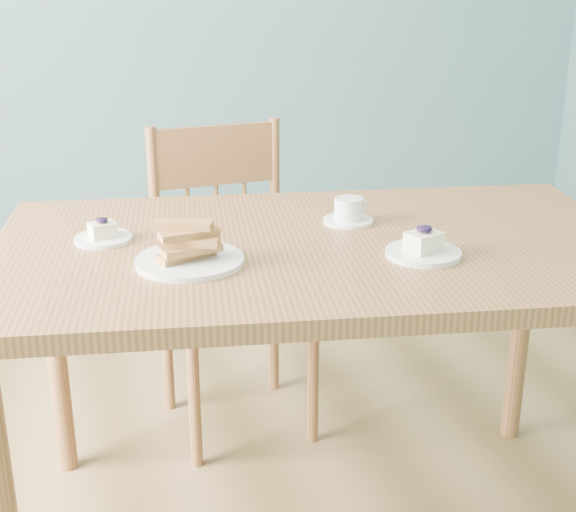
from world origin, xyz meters
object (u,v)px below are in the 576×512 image
Objects in this scene: dining_table at (319,274)px; dining_chair at (231,280)px; cheesecake_plate_near at (423,248)px; biscotti_plate at (189,251)px; cheesecake_plate_far at (103,235)px; coffee_cup at (349,212)px.

dining_table is 0.67m from dining_chair.
cheesecake_plate_near reaches higher than dining_table.
dining_table is at bearing 139.63° from cheesecake_plate_near.
biscotti_plate is (-0.51, 0.11, 0.01)m from cheesecake_plate_near.
cheesecake_plate_near is (0.19, -0.16, 0.10)m from dining_table.
cheesecake_plate_far is 0.27m from biscotti_plate.
biscotti_plate reaches higher than cheesecake_plate_far.
cheesecake_plate_near is at bearing -30.44° from dining_table.
dining_chair reaches higher than coffee_cup.
biscotti_plate reaches higher than cheesecake_plate_near.
cheesecake_plate_near reaches higher than coffee_cup.
cheesecake_plate_near is 1.25× the size of cheesecake_plate_far.
cheesecake_plate_near is 0.29m from coffee_cup.
coffee_cup is at bearing 103.78° from cheesecake_plate_near.
dining_table is 0.34m from biscotti_plate.
dining_table is 9.72× the size of cheesecake_plate_near.
coffee_cup is (0.19, -0.50, 0.35)m from dining_chair.
coffee_cup is at bearing 21.55° from biscotti_plate.
dining_table is at bearing -149.39° from coffee_cup.
coffee_cup is 0.53× the size of biscotti_plate.
cheesecake_plate_near is 0.75m from cheesecake_plate_far.
dining_table is 12.16× the size of cheesecake_plate_far.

